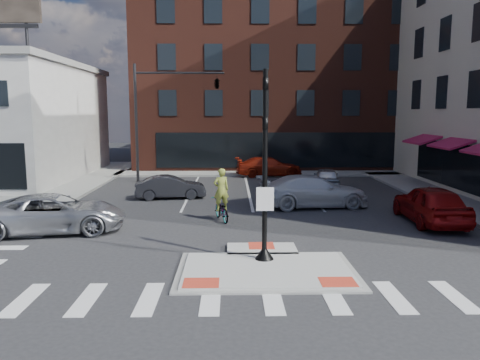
{
  "coord_description": "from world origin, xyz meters",
  "views": [
    {
      "loc": [
        -1.06,
        -14.09,
        4.8
      ],
      "look_at": [
        -0.69,
        5.13,
        2.0
      ],
      "focal_mm": 35.0,
      "sensor_mm": 36.0,
      "label": 1
    }
  ],
  "objects_px": {
    "bg_car_dark": "(171,187)",
    "silver_suv": "(55,213)",
    "bg_car_silver": "(326,178)",
    "white_pickup": "(313,191)",
    "cyclist": "(221,203)",
    "red_sedan": "(430,204)",
    "bg_car_red": "(269,167)"
  },
  "relations": [
    {
      "from": "bg_car_silver",
      "to": "silver_suv",
      "type": "bearing_deg",
      "value": 46.39
    },
    {
      "from": "white_pickup",
      "to": "red_sedan",
      "type": "bearing_deg",
      "value": -135.46
    },
    {
      "from": "red_sedan",
      "to": "bg_car_dark",
      "type": "relative_size",
      "value": 1.28
    },
    {
      "from": "red_sedan",
      "to": "bg_car_dark",
      "type": "xyz_separation_m",
      "value": [
        -12.05,
        6.12,
        -0.21
      ]
    },
    {
      "from": "red_sedan",
      "to": "cyclist",
      "type": "distance_m",
      "value": 9.12
    },
    {
      "from": "white_pickup",
      "to": "bg_car_silver",
      "type": "bearing_deg",
      "value": -24.24
    },
    {
      "from": "white_pickup",
      "to": "bg_car_dark",
      "type": "relative_size",
      "value": 1.44
    },
    {
      "from": "bg_car_dark",
      "to": "bg_car_silver",
      "type": "height_order",
      "value": "bg_car_silver"
    },
    {
      "from": "bg_car_dark",
      "to": "cyclist",
      "type": "distance_m",
      "value": 6.23
    },
    {
      "from": "bg_car_dark",
      "to": "bg_car_red",
      "type": "relative_size",
      "value": 0.78
    },
    {
      "from": "red_sedan",
      "to": "bg_car_red",
      "type": "xyz_separation_m",
      "value": [
        -5.81,
        15.2,
        -0.12
      ]
    },
    {
      "from": "bg_car_red",
      "to": "cyclist",
      "type": "bearing_deg",
      "value": 161.1
    },
    {
      "from": "silver_suv",
      "to": "red_sedan",
      "type": "xyz_separation_m",
      "value": [
        15.76,
        1.25,
        0.07
      ]
    },
    {
      "from": "red_sedan",
      "to": "white_pickup",
      "type": "relative_size",
      "value": 0.89
    },
    {
      "from": "silver_suv",
      "to": "white_pickup",
      "type": "xyz_separation_m",
      "value": [
        11.27,
        4.85,
        0.04
      ]
    },
    {
      "from": "bg_car_dark",
      "to": "silver_suv",
      "type": "bearing_deg",
      "value": 145.25
    },
    {
      "from": "white_pickup",
      "to": "bg_car_red",
      "type": "height_order",
      "value": "white_pickup"
    },
    {
      "from": "red_sedan",
      "to": "bg_car_red",
      "type": "height_order",
      "value": "red_sedan"
    },
    {
      "from": "silver_suv",
      "to": "cyclist",
      "type": "bearing_deg",
      "value": -84.12
    },
    {
      "from": "white_pickup",
      "to": "bg_car_silver",
      "type": "xyz_separation_m",
      "value": [
        1.89,
        5.98,
        -0.16
      ]
    },
    {
      "from": "silver_suv",
      "to": "bg_car_dark",
      "type": "bearing_deg",
      "value": -36.62
    },
    {
      "from": "red_sedan",
      "to": "bg_car_red",
      "type": "relative_size",
      "value": 1.0
    },
    {
      "from": "red_sedan",
      "to": "bg_car_silver",
      "type": "bearing_deg",
      "value": -73.3
    },
    {
      "from": "silver_suv",
      "to": "bg_car_red",
      "type": "bearing_deg",
      "value": -41.08
    },
    {
      "from": "silver_suv",
      "to": "red_sedan",
      "type": "bearing_deg",
      "value": -95.39
    },
    {
      "from": "bg_car_silver",
      "to": "bg_car_dark",
      "type": "bearing_deg",
      "value": 27.04
    },
    {
      "from": "silver_suv",
      "to": "bg_car_red",
      "type": "relative_size",
      "value": 1.11
    },
    {
      "from": "bg_car_silver",
      "to": "red_sedan",
      "type": "bearing_deg",
      "value": 112.1
    },
    {
      "from": "silver_suv",
      "to": "bg_car_silver",
      "type": "relative_size",
      "value": 1.45
    },
    {
      "from": "bg_car_dark",
      "to": "white_pickup",
      "type": "bearing_deg",
      "value": -116.48
    },
    {
      "from": "red_sedan",
      "to": "cyclist",
      "type": "xyz_separation_m",
      "value": [
        -9.1,
        0.64,
        -0.05
      ]
    },
    {
      "from": "red_sedan",
      "to": "cyclist",
      "type": "bearing_deg",
      "value": -2.46
    }
  ]
}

